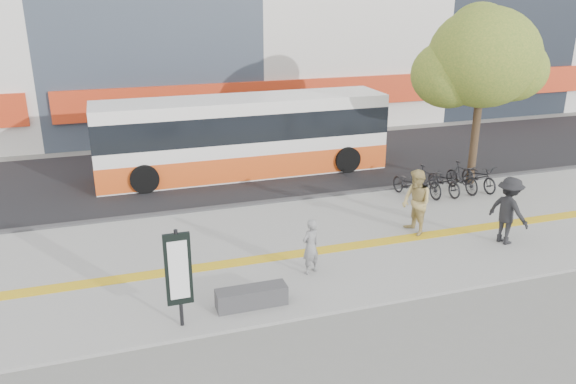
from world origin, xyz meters
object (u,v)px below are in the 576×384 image
object	(u,v)px
bus	(243,138)
pedestrian_dark	(508,210)
street_tree	(481,59)
signboard	(178,271)
pedestrian_tan	(416,203)
bench	(252,297)
seated_woman	(310,246)

from	to	relation	value
bus	pedestrian_dark	bearing A→B (deg)	-57.72
street_tree	bus	bearing A→B (deg)	154.09
signboard	pedestrian_tan	xyz separation A→B (m)	(7.12, 2.77, -0.33)
bench	seated_woman	bearing A→B (deg)	31.38
street_tree	seated_woman	world-z (taller)	street_tree
signboard	street_tree	xyz separation A→B (m)	(11.38, 6.33, 3.15)
seated_woman	pedestrian_dark	size ratio (longest dim) A/B	0.75
pedestrian_tan	pedestrian_dark	distance (m)	2.50
bus	seated_woman	xyz separation A→B (m)	(-0.41, -8.60, -0.63)
pedestrian_dark	bus	bearing A→B (deg)	16.89
bench	street_tree	distance (m)	12.23
signboard	street_tree	bearing A→B (deg)	29.07
pedestrian_tan	bench	bearing A→B (deg)	-69.37
pedestrian_dark	bench	bearing A→B (deg)	82.99
bus	pedestrian_tan	distance (m)	7.97
street_tree	seated_woman	bearing A→B (deg)	-148.33
bus	pedestrian_dark	world-z (taller)	bus
bench	signboard	bearing A→B (deg)	-169.19
bench	bus	size ratio (longest dim) A/B	0.15
street_tree	seated_woman	size ratio (longest dim) A/B	4.38
seated_woman	pedestrian_tan	bearing A→B (deg)	175.88
bus	signboard	bearing A→B (deg)	-110.84
pedestrian_tan	pedestrian_dark	world-z (taller)	pedestrian_dark
signboard	pedestrian_tan	distance (m)	7.65
pedestrian_dark	pedestrian_tan	bearing A→B (deg)	42.14
street_tree	pedestrian_tan	size ratio (longest dim) A/B	3.30
bench	street_tree	xyz separation A→B (m)	(9.78, 6.02, 4.21)
seated_woman	signboard	bearing A→B (deg)	-1.85
bus	pedestrian_tan	world-z (taller)	bus
street_tree	seated_woman	distance (m)	10.09
signboard	street_tree	world-z (taller)	street_tree
bench	seated_woman	world-z (taller)	seated_woman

